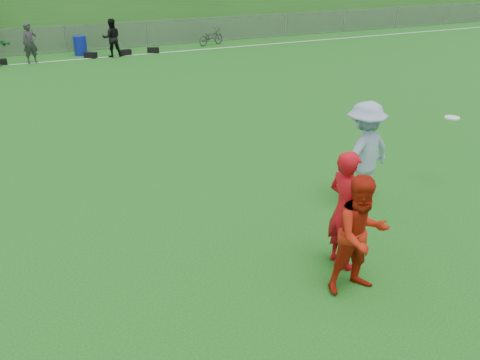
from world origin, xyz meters
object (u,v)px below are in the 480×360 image
recycling_bin (80,46)px  bicycle (211,37)px  player_blue (364,153)px  frisbee (452,118)px  player_red_center (361,235)px  player_red_left (346,210)px

recycling_bin → bicycle: bearing=0.0°
player_blue → frisbee: bearing=167.2°
player_blue → recycling_bin: size_ratio=2.29×
player_red_center → player_blue: bearing=56.5°
player_red_left → bicycle: size_ratio=1.20×
player_red_left → recycling_bin: size_ratio=2.16×
recycling_bin → player_blue: bearing=-83.3°
player_blue → bicycle: bearing=-114.8°
player_blue → player_red_left: bearing=35.1°
player_red_left → recycling_bin: bearing=-6.8°
player_red_left → player_red_center: bearing=154.8°
frisbee → player_red_left: bearing=-155.9°
player_red_left → frisbee: size_ratio=6.39×
player_red_center → recycling_bin: 20.81m
player_red_left → player_red_center: size_ratio=1.06×
player_blue → frisbee: size_ratio=6.78×
player_red_center → player_blue: size_ratio=0.89×
player_blue → frisbee: (2.11, -0.05, 0.45)m
player_red_center → bicycle: size_ratio=1.13×
player_red_center → player_blue: player_blue is taller
player_red_center → recycling_bin: (-0.31, 20.81, -0.46)m
frisbee → player_blue: bearing=178.6°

